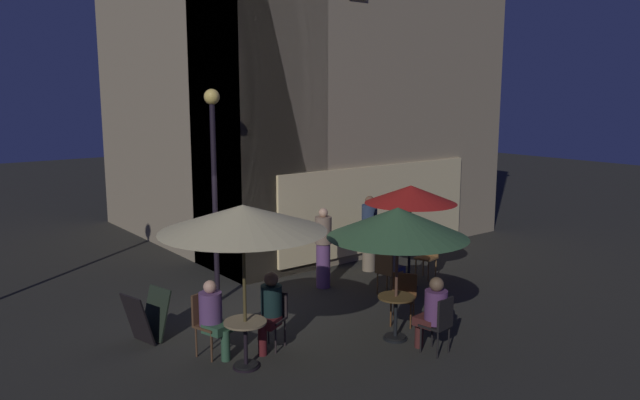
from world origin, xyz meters
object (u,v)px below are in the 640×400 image
object	(u,v)px
cafe_table_0	(396,311)
patio_umbrella_2	(243,219)
cafe_chair_4	(274,313)
patron_seated_2	(270,306)
patio_umbrella_1	(411,195)
cafe_table_2	(245,336)
cafe_chair_0	(440,321)
cafe_chair_2	(428,254)
street_lamp_near_corner	(214,163)
patron_seated_1	(391,259)
patron_seated_0	(433,309)
patron_standing_4	(323,248)
cafe_chair_1	(404,293)
cafe_chair_3	(386,268)
patron_standing_5	(369,233)
menu_sandwich_board	(147,316)
patron_seated_3	(213,314)
patio_umbrella_0	(398,223)
cafe_chair_5	(207,318)

from	to	relation	value
cafe_table_0	patio_umbrella_2	distance (m)	3.15
cafe_chair_4	patron_seated_2	size ratio (longest dim) A/B	0.72
patron_seated_2	patio_umbrella_1	bearing A→B (deg)	165.96
cafe_table_2	cafe_chair_0	world-z (taller)	cafe_chair_0
cafe_table_0	patio_umbrella_2	size ratio (longest dim) A/B	0.30
cafe_chair_2	patron_seated_2	distance (m)	5.03
street_lamp_near_corner	patron_seated_1	distance (m)	4.03
patron_seated_0	patron_standing_4	bearing A→B (deg)	-18.31
cafe_chair_1	cafe_chair_3	xyz separation A→B (m)	(0.81, 1.27, 0.04)
cafe_chair_4	cafe_chair_0	bearing A→B (deg)	108.23
cafe_chair_2	patio_umbrella_2	bearing A→B (deg)	2.75
cafe_chair_0	patron_seated_0	bearing A→B (deg)	0.00
patio_umbrella_2	patron_seated_2	xyz separation A→B (m)	(0.66, 0.34, -1.55)
cafe_chair_1	cafe_chair_2	distance (m)	2.86
patron_standing_5	cafe_chair_3	bearing A→B (deg)	-92.79
menu_sandwich_board	cafe_chair_2	bearing A→B (deg)	-17.09
patron_seated_1	patron_seated_3	bearing A→B (deg)	176.39
cafe_chair_3	patron_standing_5	world-z (taller)	patron_standing_5
patio_umbrella_0	patron_standing_5	bearing A→B (deg)	53.96
cafe_chair_5	patio_umbrella_0	bearing A→B (deg)	46.95
patio_umbrella_0	cafe_chair_2	world-z (taller)	patio_umbrella_0
patron_standing_5	cafe_table_2	bearing A→B (deg)	-123.13
patio_umbrella_0	patron_seated_0	world-z (taller)	patio_umbrella_0
patio_umbrella_1	patron_standing_4	world-z (taller)	patio_umbrella_1
street_lamp_near_corner	cafe_table_0	bearing A→B (deg)	-67.79
patio_umbrella_2	patron_seated_0	bearing A→B (deg)	-26.66
cafe_table_0	patron_seated_1	bearing A→B (deg)	47.81
menu_sandwich_board	patio_umbrella_2	size ratio (longest dim) A/B	0.34
patio_umbrella_2	cafe_chair_1	world-z (taller)	patio_umbrella_2
patio_umbrella_0	patron_seated_1	bearing A→B (deg)	47.81
cafe_chair_0	cafe_chair_2	size ratio (longest dim) A/B	1.04
cafe_chair_0	cafe_chair_3	xyz separation A→B (m)	(1.34, 2.60, 0.03)
patron_seated_2	menu_sandwich_board	bearing A→B (deg)	-73.65
menu_sandwich_board	patron_standing_5	world-z (taller)	patron_standing_5
patio_umbrella_2	patron_seated_0	size ratio (longest dim) A/B	2.00
patron_seated_0	patio_umbrella_0	bearing A→B (deg)	-0.00
cafe_table_0	cafe_chair_5	world-z (taller)	cafe_chair_5
cafe_chair_2	cafe_chair_0	bearing A→B (deg)	33.07
menu_sandwich_board	cafe_chair_4	xyz separation A→B (m)	(1.55, -1.45, 0.12)
patron_seated_0	patron_seated_2	world-z (taller)	patron_seated_2
patron_seated_0	cafe_chair_0	bearing A→B (deg)	-180.00
cafe_chair_4	patron_seated_2	world-z (taller)	patron_seated_2
street_lamp_near_corner	cafe_chair_4	xyz separation A→B (m)	(-0.33, -2.50, -2.19)
menu_sandwich_board	patron_standing_4	world-z (taller)	patron_standing_4
patron_seated_2	patron_seated_0	bearing A→B (deg)	112.93
cafe_table_2	cafe_chair_3	distance (m)	4.15
patio_umbrella_0	cafe_chair_3	world-z (taller)	patio_umbrella_0
cafe_table_0	patron_standing_4	world-z (taller)	patron_standing_4
cafe_table_0	patio_umbrella_0	distance (m)	1.49
street_lamp_near_corner	patio_umbrella_2	bearing A→B (deg)	-110.84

